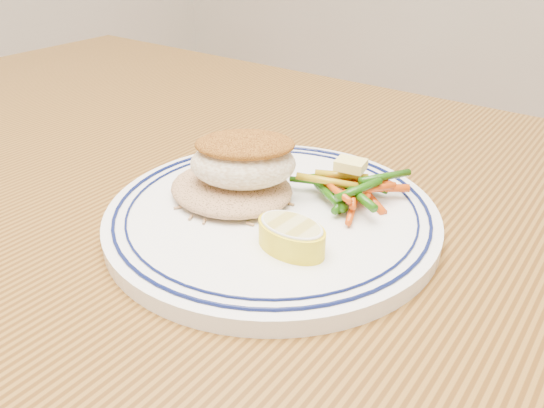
{
  "coord_description": "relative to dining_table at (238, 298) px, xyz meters",
  "views": [
    {
      "loc": [
        0.28,
        -0.32,
        1.0
      ],
      "look_at": [
        0.04,
        0.01,
        0.77
      ],
      "focal_mm": 35.0,
      "sensor_mm": 36.0,
      "label": 1
    }
  ],
  "objects": [
    {
      "name": "dining_table",
      "position": [
        0.0,
        0.0,
        0.0
      ],
      "size": [
        1.5,
        0.9,
        0.75
      ],
      "color": "#523110",
      "rests_on": "ground"
    },
    {
      "name": "plate",
      "position": [
        0.04,
        0.01,
        0.11
      ],
      "size": [
        0.29,
        0.29,
        0.02
      ],
      "color": "white",
      "rests_on": "dining_table"
    },
    {
      "name": "rice_pilaf",
      "position": [
        -0.01,
        0.01,
        0.12
      ],
      "size": [
        0.12,
        0.1,
        0.02
      ],
      "primitive_type": "ellipsoid",
      "color": "#A47A52",
      "rests_on": "plate"
    },
    {
      "name": "fish_fillet",
      "position": [
        0.0,
        0.01,
        0.15
      ],
      "size": [
        0.12,
        0.11,
        0.05
      ],
      "color": "#F2E5C8",
      "rests_on": "rice_pilaf"
    },
    {
      "name": "vegetable_pile",
      "position": [
        0.09,
        0.06,
        0.13
      ],
      "size": [
        0.1,
        0.1,
        0.03
      ],
      "color": "#194C09",
      "rests_on": "plate"
    },
    {
      "name": "butter_pat",
      "position": [
        0.08,
        0.07,
        0.14
      ],
      "size": [
        0.03,
        0.02,
        0.01
      ],
      "primitive_type": "cube",
      "rotation": [
        0.0,
        0.0,
        0.17
      ],
      "color": "#FBEC7B",
      "rests_on": "vegetable_pile"
    },
    {
      "name": "lemon_wedge",
      "position": [
        0.09,
        -0.03,
        0.12
      ],
      "size": [
        0.06,
        0.06,
        0.02
      ],
      "color": "yellow",
      "rests_on": "plate"
    }
  ]
}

